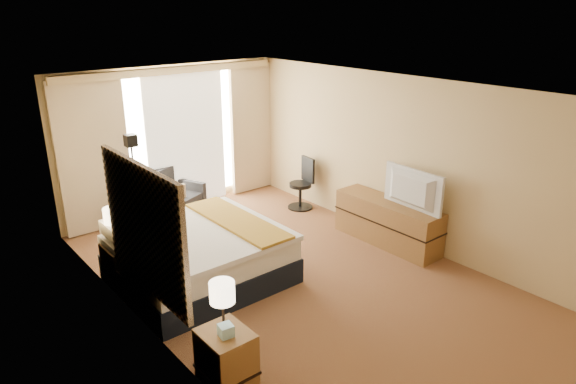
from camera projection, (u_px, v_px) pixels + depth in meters
floor at (299, 279)px, 7.07m from camera, size 4.20×7.00×0.02m
ceiling at (301, 89)px, 6.18m from camera, size 4.20×7.00×0.02m
wall_back at (172, 139)px, 9.16m from camera, size 4.20×0.02×2.60m
wall_left at (148, 234)px, 5.37m from camera, size 0.02×7.00×2.60m
wall_right at (403, 161)px, 7.88m from camera, size 0.02×7.00×2.60m
headboard at (144, 229)px, 5.54m from camera, size 0.06×1.85×1.50m
nightstand_left at (226, 356)px, 5.10m from camera, size 0.45×0.52×0.55m
nightstand_right at (124, 264)px, 6.91m from camera, size 0.45×0.52×0.55m
media_dresser at (387, 222)px, 8.05m from camera, size 0.50×1.80×0.70m
window at (185, 136)px, 9.28m from camera, size 2.30×0.02×2.30m
curtains at (174, 135)px, 9.04m from camera, size 4.12×0.19×2.56m
bed at (199, 256)px, 6.92m from camera, size 2.09×1.91×1.01m
loveseat at (165, 206)px, 8.90m from camera, size 1.52×1.19×0.84m
floor_lamp at (133, 167)px, 7.80m from camera, size 0.22×0.22×1.75m
desk_chair at (303, 186)px, 9.45m from camera, size 0.46×0.46×0.95m
lamp_left at (222, 293)px, 4.92m from camera, size 0.25×0.25×0.53m
lamp_right at (113, 217)px, 6.67m from camera, size 0.26×0.26×0.54m
tissue_box at (226, 330)px, 4.94m from camera, size 0.15×0.15×0.12m
telephone at (129, 247)px, 6.70m from camera, size 0.20×0.18×0.07m
television at (408, 190)px, 7.52m from camera, size 0.19×1.06×0.61m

